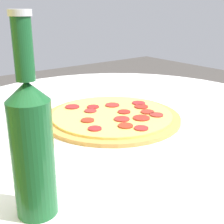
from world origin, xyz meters
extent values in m
cylinder|color=white|center=(0.00, 0.00, 0.36)|extent=(0.10, 0.10, 0.68)
cylinder|color=white|center=(0.00, 0.00, 0.72)|extent=(1.07, 1.07, 0.02)
cylinder|color=#C68E47|center=(-0.03, 0.06, 0.73)|extent=(0.36, 0.36, 0.01)
cylinder|color=#EACC60|center=(-0.03, 0.06, 0.74)|extent=(0.32, 0.32, 0.01)
cylinder|color=maroon|center=(0.08, 0.11, 0.75)|extent=(0.04, 0.04, 0.00)
cylinder|color=maroon|center=(-0.11, -0.03, 0.75)|extent=(0.03, 0.03, 0.00)
cylinder|color=maroon|center=(-0.04, 0.14, 0.75)|extent=(0.03, 0.03, 0.00)
cylinder|color=#A92827|center=(-0.16, 0.07, 0.75)|extent=(0.03, 0.03, 0.00)
cylinder|color=#A72A26|center=(-0.08, 0.07, 0.75)|extent=(0.04, 0.04, 0.00)
cylinder|color=#A52222|center=(0.04, 0.07, 0.75)|extent=(0.03, 0.03, 0.00)
cylinder|color=maroon|center=(-0.09, 0.16, 0.75)|extent=(0.03, 0.03, 0.00)
cylinder|color=maroon|center=(0.02, 0.09, 0.75)|extent=(0.03, 0.03, 0.00)
cylinder|color=#A22F1C|center=(-0.12, 0.09, 0.75)|extent=(0.04, 0.04, 0.00)
cylinder|color=#AA2527|center=(-0.01, -0.06, 0.75)|extent=(0.04, 0.04, 0.00)
cylinder|color=#A1251E|center=(-0.04, 0.02, 0.75)|extent=(0.03, 0.03, 0.00)
cylinder|color=maroon|center=(-0.04, -0.04, 0.75)|extent=(0.04, 0.04, 0.00)
cylinder|color=#A4291F|center=(-0.11, 0.02, 0.75)|extent=(0.04, 0.04, 0.00)
cylinder|color=#A72B26|center=(0.02, 0.01, 0.75)|extent=(0.04, 0.04, 0.00)
cylinder|color=#A72C20|center=(-0.08, -0.02, 0.75)|extent=(0.04, 0.04, 0.00)
cylinder|color=#195628|center=(-0.27, 0.39, 0.81)|extent=(0.06, 0.06, 0.17)
cone|color=#195628|center=(-0.27, 0.39, 0.91)|extent=(0.06, 0.06, 0.03)
cylinder|color=#195628|center=(-0.27, 0.39, 0.97)|extent=(0.03, 0.03, 0.08)
cylinder|color=silver|center=(-0.27, 0.39, 1.01)|extent=(0.03, 0.03, 0.01)
camera|label=1|loc=(-0.65, 0.54, 1.02)|focal=50.00mm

